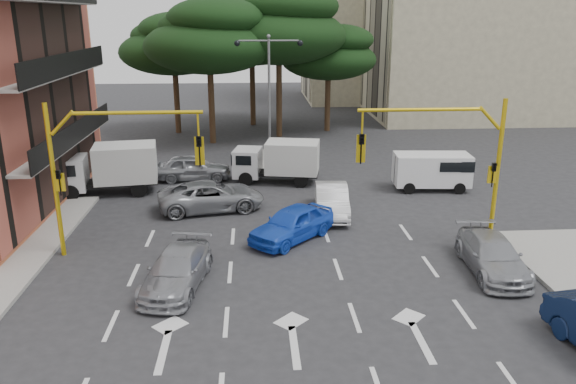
% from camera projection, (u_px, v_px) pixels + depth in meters
% --- Properties ---
extents(ground, '(120.00, 120.00, 0.00)m').
position_uv_depth(ground, '(284.00, 271.00, 20.76)').
color(ground, '#28282B').
rests_on(ground, ground).
extents(median_strip, '(1.40, 6.00, 0.15)m').
position_uv_depth(median_strip, '(270.00, 161.00, 35.96)').
color(median_strip, gray).
rests_on(median_strip, ground).
extents(apartment_beige_near, '(20.20, 12.15, 18.70)m').
position_uv_depth(apartment_beige_near, '(488.00, 11.00, 49.59)').
color(apartment_beige_near, tan).
rests_on(apartment_beige_near, ground).
extents(apartment_beige_far, '(16.20, 12.15, 16.70)m').
position_uv_depth(apartment_beige_far, '(380.00, 21.00, 60.88)').
color(apartment_beige_far, tan).
rests_on(apartment_beige_far, ground).
extents(pine_left_near, '(9.15, 9.15, 10.23)m').
position_uv_depth(pine_left_near, '(210.00, 36.00, 39.10)').
color(pine_left_near, '#382616').
rests_on(pine_left_near, ground).
extents(pine_center, '(9.98, 9.98, 11.16)m').
position_uv_depth(pine_center, '(280.00, 25.00, 41.10)').
color(pine_center, '#382616').
rests_on(pine_center, ground).
extents(pine_left_far, '(8.32, 8.32, 9.30)m').
position_uv_depth(pine_left_far, '(174.00, 44.00, 42.93)').
color(pine_left_far, '#382616').
rests_on(pine_left_far, ground).
extents(pine_right, '(7.49, 7.49, 8.37)m').
position_uv_depth(pine_right, '(329.00, 52.00, 43.88)').
color(pine_right, '#382616').
rests_on(pine_right, ground).
extents(pine_back, '(9.15, 9.15, 10.23)m').
position_uv_depth(pine_back, '(252.00, 33.00, 45.95)').
color(pine_back, '#382616').
rests_on(pine_back, ground).
extents(signal_mast_right, '(5.79, 0.37, 6.00)m').
position_uv_depth(signal_mast_right, '(455.00, 153.00, 21.90)').
color(signal_mast_right, gold).
rests_on(signal_mast_right, ground).
extents(signal_mast_left, '(5.79, 0.37, 6.00)m').
position_uv_depth(signal_mast_left, '(100.00, 159.00, 21.06)').
color(signal_mast_left, gold).
rests_on(signal_mast_left, ground).
extents(street_lamp_center, '(4.16, 0.36, 7.77)m').
position_uv_depth(street_lamp_center, '(269.00, 76.00, 34.34)').
color(street_lamp_center, slate).
rests_on(street_lamp_center, median_strip).
extents(car_white_hatch, '(1.83, 4.37, 1.41)m').
position_uv_depth(car_white_hatch, '(332.00, 200.00, 26.41)').
color(car_white_hatch, silver).
rests_on(car_white_hatch, ground).
extents(car_blue_compact, '(4.13, 4.19, 1.43)m').
position_uv_depth(car_blue_compact, '(292.00, 224.00, 23.43)').
color(car_blue_compact, blue).
rests_on(car_blue_compact, ground).
extents(car_silver_wagon, '(2.51, 4.63, 1.27)m').
position_uv_depth(car_silver_wagon, '(177.00, 270.00, 19.36)').
color(car_silver_wagon, '#94959B').
rests_on(car_silver_wagon, ground).
extents(car_silver_cross_a, '(5.41, 3.26, 1.40)m').
position_uv_depth(car_silver_cross_a, '(211.00, 196.00, 27.02)').
color(car_silver_cross_a, '#919398').
rests_on(car_silver_cross_a, ground).
extents(car_silver_cross_b, '(4.34, 1.85, 1.46)m').
position_uv_depth(car_silver_cross_b, '(193.00, 168.00, 31.92)').
color(car_silver_cross_b, gray).
rests_on(car_silver_cross_b, ground).
extents(car_silver_parked, '(2.07, 4.54, 1.29)m').
position_uv_depth(car_silver_parked, '(492.00, 255.00, 20.51)').
color(car_silver_parked, '#97999F').
rests_on(car_silver_parked, ground).
extents(van_white, '(4.09, 2.07, 1.99)m').
position_uv_depth(van_white, '(432.00, 171.00, 30.14)').
color(van_white, white).
rests_on(van_white, ground).
extents(box_truck_a, '(5.52, 2.93, 2.59)m').
position_uv_depth(box_truck_a, '(107.00, 170.00, 29.35)').
color(box_truck_a, white).
rests_on(box_truck_a, ground).
extents(box_truck_b, '(5.08, 2.85, 2.36)m').
position_uv_depth(box_truck_b, '(277.00, 162.00, 31.36)').
color(box_truck_b, silver).
rests_on(box_truck_b, ground).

